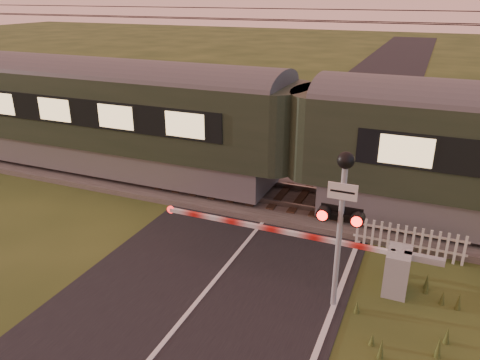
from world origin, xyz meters
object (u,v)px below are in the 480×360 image
at_px(train, 300,137).
at_px(picket_fence, 409,241).
at_px(boom_gate, 381,265).
at_px(crossing_signal, 342,204).

relative_size(train, picket_fence, 14.84).
height_order(boom_gate, picket_fence, boom_gate).
xyz_separation_m(boom_gate, crossing_signal, (-0.81, -1.06, 1.80)).
bearing_deg(picket_fence, train, 151.49).
bearing_deg(crossing_signal, boom_gate, 52.75).
bearing_deg(train, boom_gate, -50.19).
distance_m(crossing_signal, picket_fence, 3.64).
relative_size(crossing_signal, picket_fence, 1.25).
relative_size(boom_gate, picket_fence, 2.44).
distance_m(train, picket_fence, 4.35).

